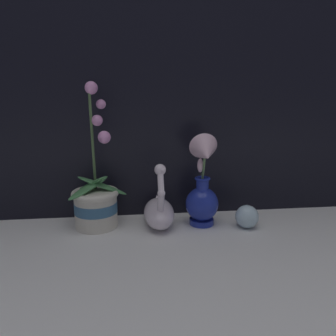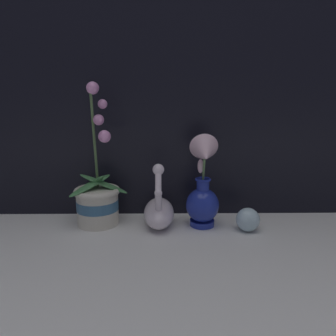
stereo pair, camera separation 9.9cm
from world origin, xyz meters
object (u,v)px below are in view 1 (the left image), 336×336
at_px(swan_figurine, 159,211).
at_px(blue_vase, 203,190).
at_px(orchid_potted_plant, 96,201).
at_px(glass_sphere, 247,217).

relative_size(swan_figurine, blue_vase, 0.72).
bearing_deg(orchid_potted_plant, blue_vase, -4.70).
bearing_deg(blue_vase, orchid_potted_plant, 175.30).
xyz_separation_m(orchid_potted_plant, glass_sphere, (0.46, -0.06, -0.05)).
height_order(orchid_potted_plant, blue_vase, orchid_potted_plant).
bearing_deg(orchid_potted_plant, swan_figurine, -4.43).
bearing_deg(orchid_potted_plant, glass_sphere, -7.57).
distance_m(swan_figurine, blue_vase, 0.15).
distance_m(orchid_potted_plant, blue_vase, 0.33).
bearing_deg(swan_figurine, orchid_potted_plant, 175.57).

